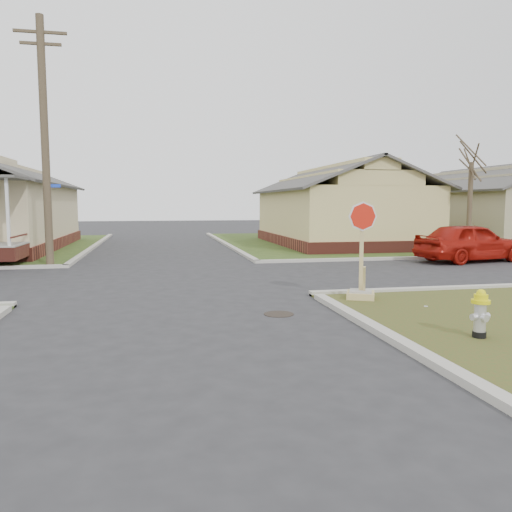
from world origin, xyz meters
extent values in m
plane|color=#28282A|center=(0.00, 0.00, 0.00)|extent=(120.00, 120.00, 0.00)
cube|color=#2B4318|center=(22.00, 18.00, 0.03)|extent=(37.00, 19.00, 0.05)
cylinder|color=black|center=(2.20, -0.50, 0.01)|extent=(0.64, 0.64, 0.01)
cube|color=maroon|center=(10.00, 16.50, 0.30)|extent=(7.20, 11.20, 0.60)
cube|color=#DFCE83|center=(10.00, 16.50, 1.90)|extent=(7.00, 11.00, 2.60)
cube|color=maroon|center=(20.00, 16.50, 0.30)|extent=(7.20, 11.20, 0.60)
cube|color=tan|center=(20.00, 16.50, 1.90)|extent=(7.00, 11.00, 2.60)
cylinder|color=#413425|center=(-4.20, 8.90, 4.50)|extent=(0.28, 0.28, 9.00)
cube|color=#413425|center=(-4.20, 8.90, 8.40)|extent=(1.80, 0.10, 0.10)
cube|color=#413425|center=(-4.20, 8.90, 8.00)|extent=(1.40, 0.10, 0.10)
cylinder|color=#413425|center=(14.00, 10.20, 2.15)|extent=(0.22, 0.22, 4.20)
cylinder|color=black|center=(5.10, -3.15, 0.10)|extent=(0.23, 0.23, 0.10)
cylinder|color=silver|center=(5.10, -3.15, 0.40)|extent=(0.20, 0.20, 0.48)
sphere|color=silver|center=(5.10, -3.15, 0.64)|extent=(0.20, 0.20, 0.20)
cylinder|color=yellow|center=(5.10, -3.15, 0.68)|extent=(0.31, 0.31, 0.06)
cylinder|color=yellow|center=(5.10, -3.15, 0.75)|extent=(0.23, 0.23, 0.10)
sphere|color=yellow|center=(5.10, -3.15, 0.81)|extent=(0.16, 0.16, 0.16)
cube|color=tan|center=(4.53, 0.61, 0.13)|extent=(0.65, 0.65, 0.16)
cube|color=#A09B92|center=(4.53, 0.61, 0.23)|extent=(0.53, 0.53, 0.04)
cube|color=tan|center=(4.53, 0.61, 1.26)|extent=(0.09, 0.05, 2.21)
cylinder|color=red|center=(4.53, 0.57, 2.05)|extent=(0.59, 0.26, 0.63)
cylinder|color=silver|center=(4.53, 0.58, 2.05)|extent=(0.67, 0.29, 0.71)
imported|color=#A3140B|center=(12.18, 7.42, 0.79)|extent=(4.88, 2.62, 1.58)
camera|label=1|loc=(-0.34, -10.63, 2.35)|focal=35.00mm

